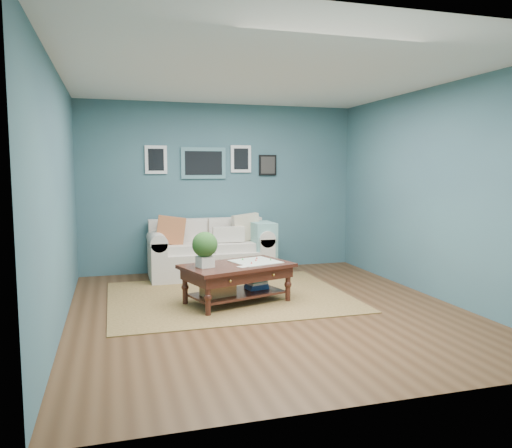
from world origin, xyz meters
name	(u,v)px	position (x,y,z in m)	size (l,w,h in m)	color
room_shell	(265,194)	(0.00, 0.06, 1.36)	(5.00, 5.02, 2.70)	brown
area_rug	(229,296)	(-0.30, 0.69, 0.01)	(3.04, 2.43, 0.01)	brown
loveseat	(215,250)	(-0.21, 2.03, 0.40)	(1.90, 0.86, 0.98)	beige
coffee_table	(232,271)	(-0.34, 0.36, 0.41)	(1.47, 1.12, 0.91)	black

